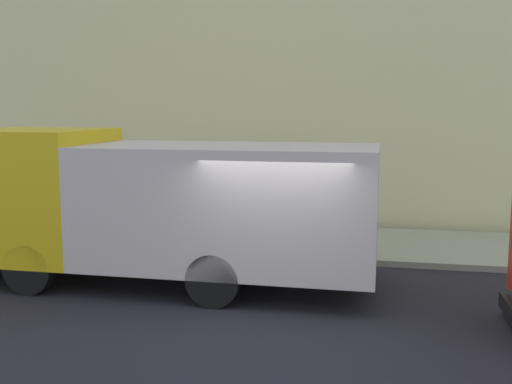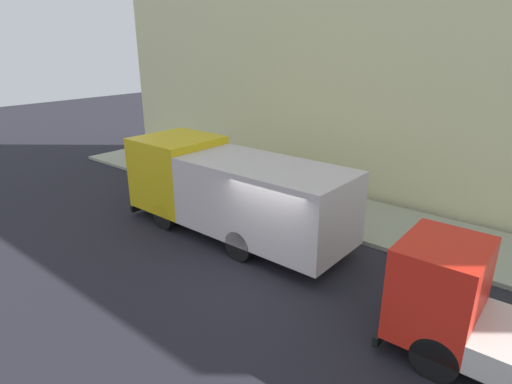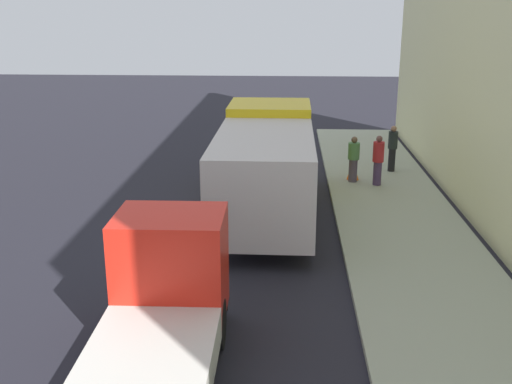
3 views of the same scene
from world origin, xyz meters
name	(u,v)px [view 3 (image 3 of 3)]	position (x,y,z in m)	size (l,w,h in m)	color
ground	(225,246)	(0.00, 0.00, 0.00)	(80.00, 80.00, 0.00)	black
sidewalk	(412,247)	(4.79, 0.00, 0.07)	(3.58, 30.00, 0.14)	#9CA18B
large_utility_truck	(266,163)	(0.97, 2.44, 1.58)	(2.64, 8.03, 2.93)	yellow
small_flatbed_truck	(163,307)	(-0.45, -5.47, 1.11)	(2.00, 5.00, 2.42)	red
pedestrian_walking	(378,159)	(4.61, 5.36, 1.02)	(0.42, 0.42, 1.69)	#443153
pedestrian_standing	(393,147)	(5.39, 7.20, 1.03)	(0.43, 0.43, 1.68)	black
pedestrian_third	(354,158)	(3.84, 5.72, 0.95)	(0.50, 0.50, 1.57)	#4D4250
traffic_cone_orange	(353,171)	(3.87, 5.99, 0.44)	(0.42, 0.42, 0.60)	orange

